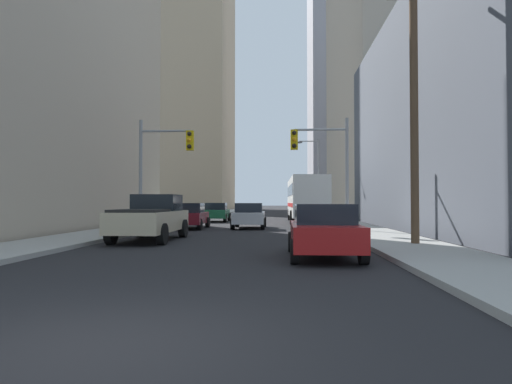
# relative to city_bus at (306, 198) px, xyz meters

# --- Properties ---
(ground_plane) EXTENTS (400.00, 400.00, 0.00)m
(ground_plane) POSITION_rel_city_bus_xyz_m (-4.02, -29.65, -1.93)
(ground_plane) COLOR black
(sidewalk_left) EXTENTS (2.94, 160.00, 0.15)m
(sidewalk_left) POSITION_rel_city_bus_xyz_m (-10.39, 20.35, -1.85)
(sidewalk_left) COLOR #9E9E99
(sidewalk_left) RESTS_ON ground
(sidewalk_right) EXTENTS (2.94, 160.00, 0.15)m
(sidewalk_right) POSITION_rel_city_bus_xyz_m (2.36, 20.35, -1.85)
(sidewalk_right) COLOR #9E9E99
(sidewalk_right) RESTS_ON ground
(city_bus) EXTENTS (2.67, 11.53, 3.40)m
(city_bus) POSITION_rel_city_bus_xyz_m (0.00, 0.00, 0.00)
(city_bus) COLOR silver
(city_bus) RESTS_ON ground
(pickup_truck_beige) EXTENTS (2.20, 5.41, 1.90)m
(pickup_truck_beige) POSITION_rel_city_bus_xyz_m (-7.30, -16.54, -1.00)
(pickup_truck_beige) COLOR #C6B793
(pickup_truck_beige) RESTS_ON ground
(sedan_red) EXTENTS (1.95, 4.21, 1.52)m
(sedan_red) POSITION_rel_city_bus_xyz_m (-0.79, -21.79, -1.16)
(sedan_red) COLOR maroon
(sedan_red) RESTS_ON ground
(sedan_maroon) EXTENTS (1.96, 4.27, 1.52)m
(sedan_maroon) POSITION_rel_city_bus_xyz_m (-7.39, -8.62, -1.16)
(sedan_maroon) COLOR maroon
(sedan_maroon) RESTS_ON ground
(sedan_silver) EXTENTS (1.95, 4.23, 1.52)m
(sedan_silver) POSITION_rel_city_bus_xyz_m (-3.88, -7.95, -1.16)
(sedan_silver) COLOR #B7BABF
(sedan_silver) RESTS_ON ground
(sedan_green) EXTENTS (1.95, 4.25, 1.52)m
(sedan_green) POSITION_rel_city_bus_xyz_m (-7.15, 0.82, -1.16)
(sedan_green) COLOR #195938
(sedan_green) RESTS_ON ground
(traffic_signal_near_left) EXTENTS (2.96, 0.44, 6.00)m
(traffic_signal_near_left) POSITION_rel_city_bus_xyz_m (-8.29, -11.18, 2.07)
(traffic_signal_near_left) COLOR gray
(traffic_signal_near_left) RESTS_ON ground
(traffic_signal_near_right) EXTENTS (3.04, 0.44, 6.00)m
(traffic_signal_near_right) POSITION_rel_city_bus_xyz_m (0.22, -11.18, 2.08)
(traffic_signal_near_right) COLOR gray
(traffic_signal_near_right) RESTS_ON ground
(utility_pole_right) EXTENTS (2.20, 0.28, 10.17)m
(utility_pole_right) POSITION_rel_city_bus_xyz_m (2.65, -18.80, 3.43)
(utility_pole_right) COLOR brown
(utility_pole_right) RESTS_ON ground
(street_lamp_right) EXTENTS (2.13, 0.32, 7.50)m
(street_lamp_right) POSITION_rel_city_bus_xyz_m (1.26, 6.77, 2.58)
(street_lamp_right) COLOR gray
(street_lamp_right) RESTS_ON ground
(building_left_far_tower) EXTENTS (15.78, 23.79, 54.99)m
(building_left_far_tower) POSITION_rel_city_bus_xyz_m (-20.91, 59.82, 25.56)
(building_left_far_tower) COLOR tan
(building_left_far_tower) RESTS_ON ground
(building_right_mid_block) EXTENTS (23.64, 29.52, 34.34)m
(building_right_mid_block) POSITION_rel_city_bus_xyz_m (16.99, 18.55, 15.24)
(building_right_mid_block) COLOR #B7A893
(building_right_mid_block) RESTS_ON ground
(building_right_far_highrise) EXTENTS (21.29, 19.11, 55.90)m
(building_right_far_highrise) POSITION_rel_city_bus_xyz_m (15.31, 62.96, 26.02)
(building_right_far_highrise) COLOR #93939E
(building_right_far_highrise) RESTS_ON ground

